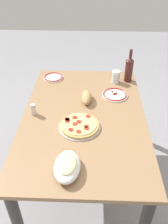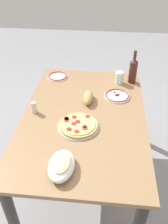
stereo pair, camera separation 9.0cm
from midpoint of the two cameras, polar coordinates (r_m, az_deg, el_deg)
The scene contains 10 objects.
ground_plane at distance 2.29m, azimuth 1.16°, elevation -15.10°, with size 8.00×8.00×0.00m, color gray.
dining_table at distance 1.85m, azimuth 1.39°, elevation -3.48°, with size 1.39×0.90×0.72m.
pepperoni_pizza at distance 1.67m, azimuth 0.18°, elevation -3.19°, with size 0.29×0.29×0.03m.
baked_pasta_dish at distance 1.38m, azimuth -3.49°, elevation -12.41°, with size 0.24×0.15×0.08m.
wine_bottle at distance 2.18m, azimuth 12.71°, elevation 9.61°, with size 0.07×0.07×0.30m.
water_glass at distance 2.17m, azimuth 9.57°, elevation 7.96°, with size 0.07×0.07×0.11m, color silver.
side_plate_near at distance 2.26m, azimuth -5.15°, elevation 8.37°, with size 0.18×0.18×0.02m.
side_plate_far at distance 2.00m, azimuth 9.09°, elevation 3.78°, with size 0.21×0.21×0.02m.
bread_loaf at distance 1.91m, azimuth 2.32°, elevation 3.43°, with size 0.18×0.08×0.07m, color tan.
spice_shaker at distance 1.81m, azimuth -10.37°, elevation 0.97°, with size 0.04×0.04×0.09m.
Camera 2 is at (-1.40, -0.14, 1.81)m, focal length 38.64 mm.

